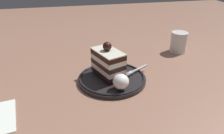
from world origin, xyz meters
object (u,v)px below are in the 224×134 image
at_px(dessert_plate, 112,78).
at_px(whipped_cream_dollop, 122,81).
at_px(fork, 134,71).
at_px(cake_slice, 108,62).
at_px(drink_glass_near, 179,43).

relative_size(dessert_plate, whipped_cream_dollop, 4.66).
bearing_deg(fork, cake_slice, -1.93).
relative_size(cake_slice, drink_glass_near, 1.50).
relative_size(dessert_plate, fork, 2.00).
bearing_deg(whipped_cream_dollop, fork, -127.62).
xyz_separation_m(cake_slice, whipped_cream_dollop, (-0.02, 0.08, -0.02)).
relative_size(dessert_plate, drink_glass_near, 2.56).
relative_size(cake_slice, whipped_cream_dollop, 2.73).
distance_m(dessert_plate, drink_glass_near, 0.35).
bearing_deg(dessert_plate, drink_glass_near, -151.73).
distance_m(cake_slice, drink_glass_near, 0.35).
height_order(dessert_plate, cake_slice, cake_slice).
relative_size(cake_slice, fork, 1.17).
relative_size(whipped_cream_dollop, fork, 0.43).
distance_m(dessert_plate, fork, 0.07).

